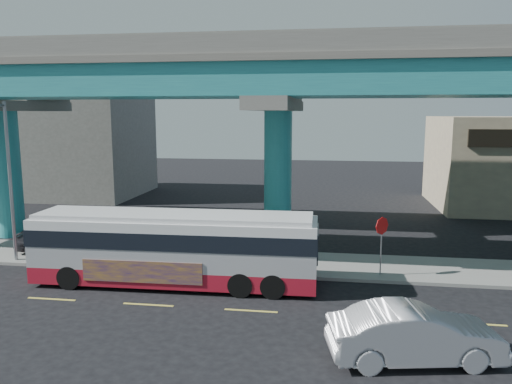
# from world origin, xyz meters

# --- Properties ---
(ground) EXTENTS (120.00, 120.00, 0.00)m
(ground) POSITION_xyz_m (0.00, 0.00, 0.00)
(ground) COLOR black
(ground) RESTS_ON ground
(sidewalk) EXTENTS (70.00, 4.00, 0.15)m
(sidewalk) POSITION_xyz_m (0.00, 5.50, 0.07)
(sidewalk) COLOR gray
(sidewalk) RESTS_ON ground
(lane_markings) EXTENTS (58.00, 0.12, 0.01)m
(lane_markings) POSITION_xyz_m (-0.00, -0.30, 0.01)
(lane_markings) COLOR #D8C64C
(lane_markings) RESTS_ON ground
(viaduct) EXTENTS (52.00, 12.40, 11.70)m
(viaduct) POSITION_xyz_m (-0.00, 9.11, 9.14)
(viaduct) COLOR teal
(viaduct) RESTS_ON ground
(building_concrete) EXTENTS (12.00, 10.00, 9.00)m
(building_concrete) POSITION_xyz_m (-20.00, 24.00, 4.50)
(building_concrete) COLOR gray
(building_concrete) RESTS_ON ground
(transit_bus) EXTENTS (12.18, 2.86, 3.11)m
(transit_bus) POSITION_xyz_m (-3.66, 2.12, 1.70)
(transit_bus) COLOR maroon
(transit_bus) RESTS_ON ground
(sedan) EXTENTS (3.61, 5.71, 1.67)m
(sedan) POSITION_xyz_m (5.37, -3.32, 0.84)
(sedan) COLOR silver
(sedan) RESTS_ON ground
(parked_car) EXTENTS (3.07, 4.65, 1.39)m
(parked_car) POSITION_xyz_m (-11.14, 5.64, 0.84)
(parked_car) COLOR #323137
(parked_car) RESTS_ON sidewalk
(street_lamp) EXTENTS (0.50, 2.51, 7.68)m
(street_lamp) POSITION_xyz_m (-12.40, 3.44, 5.15)
(street_lamp) COLOR gray
(street_lamp) RESTS_ON sidewalk
(stop_sign) EXTENTS (0.59, 0.57, 2.65)m
(stop_sign) POSITION_xyz_m (5.10, 4.18, 2.07)
(stop_sign) COLOR gray
(stop_sign) RESTS_ON sidewalk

